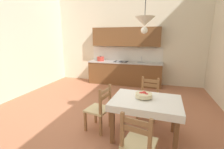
% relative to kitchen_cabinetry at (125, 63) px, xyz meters
% --- Properties ---
extents(ground_plane, '(6.45, 7.08, 0.10)m').
position_rel_kitchen_cabinetry_xyz_m(ground_plane, '(0.01, -2.97, -0.91)').
color(ground_plane, '#AD6B4C').
extents(wall_back, '(6.45, 0.12, 4.10)m').
position_rel_kitchen_cabinetry_xyz_m(wall_back, '(0.01, 0.33, 1.19)').
color(wall_back, beige).
rests_on(wall_back, ground_plane).
extents(kitchen_cabinetry, '(2.87, 0.63, 2.20)m').
position_rel_kitchen_cabinetry_xyz_m(kitchen_cabinetry, '(0.00, 0.00, 0.00)').
color(kitchen_cabinetry, brown).
rests_on(kitchen_cabinetry, ground_plane).
extents(dining_table, '(1.25, 0.95, 0.75)m').
position_rel_kitchen_cabinetry_xyz_m(dining_table, '(1.09, -3.32, -0.24)').
color(dining_table, brown).
rests_on(dining_table, ground_plane).
extents(dining_chair_kitchen_side, '(0.47, 0.47, 0.93)m').
position_rel_kitchen_cabinetry_xyz_m(dining_chair_kitchen_side, '(1.09, -2.51, -0.41)').
color(dining_chair_kitchen_side, '#D1BC89').
rests_on(dining_chair_kitchen_side, ground_plane).
extents(dining_chair_camera_side, '(0.50, 0.50, 0.93)m').
position_rel_kitchen_cabinetry_xyz_m(dining_chair_camera_side, '(1.07, -4.17, -0.41)').
color(dining_chair_camera_side, '#D1BC89').
rests_on(dining_chair_camera_side, ground_plane).
extents(dining_chair_tv_side, '(0.50, 0.50, 0.93)m').
position_rel_kitchen_cabinetry_xyz_m(dining_chair_tv_side, '(0.19, -3.32, -0.41)').
color(dining_chair_tv_side, '#D1BC89').
rests_on(dining_chair_tv_side, ground_plane).
extents(fruit_bowl, '(0.30, 0.30, 0.12)m').
position_rel_kitchen_cabinetry_xyz_m(fruit_bowl, '(1.04, -3.27, -0.04)').
color(fruit_bowl, beige).
rests_on(fruit_bowl, dining_table).
extents(pendant_lamp, '(0.32, 0.32, 0.80)m').
position_rel_kitchen_cabinetry_xyz_m(pendant_lamp, '(1.00, -3.36, 1.22)').
color(pendant_lamp, black).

